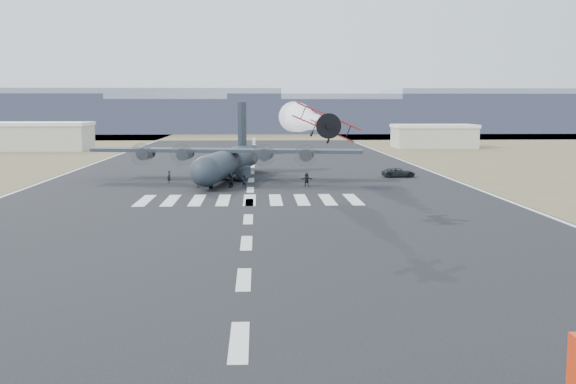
{
  "coord_description": "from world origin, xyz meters",
  "views": [
    {
      "loc": [
        0.86,
        -32.34,
        10.9
      ],
      "look_at": [
        3.32,
        24.51,
        4.0
      ],
      "focal_mm": 45.0,
      "sensor_mm": 36.0,
      "label": 1
    }
  ],
  "objects": [
    {
      "name": "crew_g",
      "position": [
        -1.59,
        69.07,
        0.79
      ],
      "size": [
        0.69,
        0.62,
        1.57
      ],
      "primitive_type": "imported",
      "rotation": [
        0.0,
        0.0,
        3.45
      ],
      "color": "black",
      "rests_on": "ground"
    },
    {
      "name": "crew_f",
      "position": [
        7.53,
        63.76,
        0.9
      ],
      "size": [
        1.68,
        0.55,
        1.81
      ],
      "primitive_type": "imported",
      "rotation": [
        0.0,
        0.0,
        3.15
      ],
      "color": "black",
      "rests_on": "ground"
    },
    {
      "name": "ridge_seg_f",
      "position": [
        130.0,
        260.0,
        8.5
      ],
      "size": [
        150.0,
        50.0,
        17.0
      ],
      "primitive_type": "cube",
      "color": "slate",
      "rests_on": "ground"
    },
    {
      "name": "ridge_seg_d",
      "position": [
        0.0,
        260.0,
        6.5
      ],
      "size": [
        150.0,
        50.0,
        13.0
      ],
      "primitive_type": "cube",
      "color": "slate",
      "rests_on": "ground"
    },
    {
      "name": "ridge_seg_e",
      "position": [
        65.0,
        260.0,
        7.5
      ],
      "size": [
        150.0,
        50.0,
        15.0
      ],
      "primitive_type": "cube",
      "color": "slate",
      "rests_on": "ground"
    },
    {
      "name": "hangar_left",
      "position": [
        -52.0,
        145.0,
        3.41
      ],
      "size": [
        24.5,
        14.5,
        6.7
      ],
      "color": "#A8A395",
      "rests_on": "ground"
    },
    {
      "name": "crew_c",
      "position": [
        -6.98,
        62.92,
        0.93
      ],
      "size": [
        1.32,
        1.12,
        1.87
      ],
      "primitive_type": "imported",
      "rotation": [
        0.0,
        0.0,
        5.72
      ],
      "color": "black",
      "rests_on": "ground"
    },
    {
      "name": "smoke_trail",
      "position": [
        5.92,
        52.32,
        9.43
      ],
      "size": [
        3.75,
        27.6,
        3.75
      ],
      "rotation": [
        0.0,
        0.0,
        0.03
      ],
      "color": "white"
    },
    {
      "name": "runway_markings",
      "position": [
        0.0,
        60.0,
        0.01
      ],
      "size": [
        60.0,
        260.0,
        0.01
      ],
      "primitive_type": null,
      "color": "silver",
      "rests_on": "ground"
    },
    {
      "name": "crew_a",
      "position": [
        -11.44,
        68.59,
        0.87
      ],
      "size": [
        0.81,
        0.82,
        1.73
      ],
      "primitive_type": "imported",
      "rotation": [
        0.0,
        0.0,
        5.45
      ],
      "color": "black",
      "rests_on": "ground"
    },
    {
      "name": "ground",
      "position": [
        0.0,
        0.0,
        0.0
      ],
      "size": [
        500.0,
        500.0,
        0.0
      ],
      "primitive_type": "plane",
      "color": "black",
      "rests_on": "ground"
    },
    {
      "name": "ridge_seg_c",
      "position": [
        -65.0,
        260.0,
        8.5
      ],
      "size": [
        150.0,
        50.0,
        17.0
      ],
      "primitive_type": "cube",
      "color": "slate",
      "rests_on": "ground"
    },
    {
      "name": "aerobatic_biplane",
      "position": [
        6.65,
        29.54,
        9.24
      ],
      "size": [
        5.56,
        5.34,
        3.53
      ],
      "rotation": [
        0.0,
        0.4,
        0.03
      ],
      "color": "red"
    },
    {
      "name": "transport_aircraft",
      "position": [
        -3.25,
        72.97,
        2.92
      ],
      "size": [
        39.17,
        32.11,
        11.32
      ],
      "rotation": [
        0.0,
        0.0,
        -0.17
      ],
      "color": "#1C242B",
      "rests_on": "ground"
    },
    {
      "name": "crew_d",
      "position": [
        -2.73,
        62.61,
        0.83
      ],
      "size": [
        0.97,
        1.08,
        1.66
      ],
      "primitive_type": "imported",
      "rotation": [
        0.0,
        0.0,
        0.96
      ],
      "color": "black",
      "rests_on": "ground"
    },
    {
      "name": "hangar_right",
      "position": [
        46.0,
        150.0,
        3.01
      ],
      "size": [
        20.5,
        12.5,
        5.9
      ],
      "color": "#A8A395",
      "rests_on": "ground"
    },
    {
      "name": "crew_e",
      "position": [
        -2.66,
        64.45,
        0.89
      ],
      "size": [
        1.01,
        0.86,
        1.78
      ],
      "primitive_type": "imported",
      "rotation": [
        0.0,
        0.0,
        3.61
      ],
      "color": "black",
      "rests_on": "ground"
    },
    {
      "name": "support_vehicle",
      "position": [
        22.32,
        75.53,
        0.7
      ],
      "size": [
        5.24,
        2.8,
        1.4
      ],
      "primitive_type": "imported",
      "rotation": [
        0.0,
        0.0,
        1.67
      ],
      "color": "black",
      "rests_on": "ground"
    },
    {
      "name": "crew_h",
      "position": [
        -2.52,
        63.06,
        0.79
      ],
      "size": [
        0.88,
        0.88,
        1.58
      ],
      "primitive_type": "imported",
      "rotation": [
        0.0,
        0.0,
        5.49
      ],
      "color": "black",
      "rests_on": "ground"
    },
    {
      "name": "scrub_far",
      "position": [
        0.0,
        230.0,
        0.0
      ],
      "size": [
        500.0,
        80.0,
        0.0
      ],
      "primitive_type": "cube",
      "color": "brown",
      "rests_on": "ground"
    },
    {
      "name": "crew_b",
      "position": [
        -0.74,
        62.21,
        0.85
      ],
      "size": [
        0.94,
        0.74,
        1.69
      ],
      "primitive_type": "imported",
      "rotation": [
        0.0,
        0.0,
        0.32
      ],
      "color": "black",
      "rests_on": "ground"
    }
  ]
}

